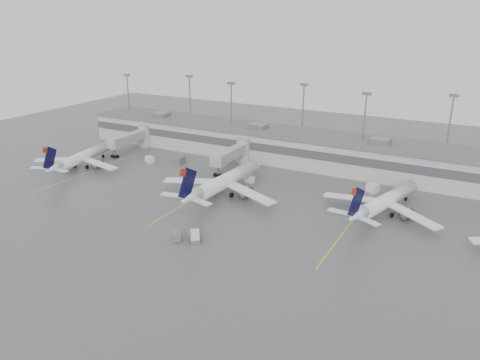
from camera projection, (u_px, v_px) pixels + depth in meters
The scene contains 18 objects.
ground at pixel (213, 255), 81.46m from camera, with size 260.00×260.00×0.00m, color #4F4F52.
terminal at pixel (323, 151), 128.06m from camera, with size 152.00×17.00×9.45m.
light_masts at pixel (332, 118), 130.18m from camera, with size 142.40×8.00×20.60m.
jet_bridge_left at pixel (136, 137), 142.87m from camera, with size 4.00×17.20×7.00m.
jet_bridge_right at pixel (236, 153), 127.19m from camera, with size 4.00×17.20×7.00m.
stand_markings at pixel (271, 207), 101.32m from camera, with size 105.25×40.00×0.01m.
jet_far_left at pixel (81, 157), 126.38m from camera, with size 25.39×28.70×9.34m.
jet_mid_left at pixel (224, 181), 107.19m from camera, with size 29.79×33.45×10.82m.
jet_mid_right at pixel (385, 201), 96.95m from camera, with size 25.37×28.83×9.55m.
baggage_tug at pixel (195, 237), 86.06m from camera, with size 3.23×3.50×1.93m.
baggage_cart at pixel (177, 236), 86.45m from camera, with size 2.81×3.07×1.73m.
gse_uld_a at pixel (150, 159), 131.44m from camera, with size 2.42×1.61×1.72m, color silver.
gse_uld_b at pixel (250, 179), 116.12m from camera, with size 2.20×1.46×1.56m, color silver.
gse_uld_c at pixel (373, 188), 109.71m from camera, with size 2.72×1.81×1.93m, color silver.
gse_loader at pixel (180, 160), 130.69m from camera, with size 1.90×3.04×1.90m, color slate.
cone_a at pixel (153, 162), 130.55m from camera, with size 0.45×0.45×0.72m, color orange.
cone_b at pixel (225, 175), 120.86m from camera, with size 0.39×0.39×0.61m, color orange.
cone_c at pixel (321, 189), 111.12m from camera, with size 0.41×0.41×0.65m, color orange.
Camera 1 is at (38.61, -61.30, 39.75)m, focal length 35.00 mm.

